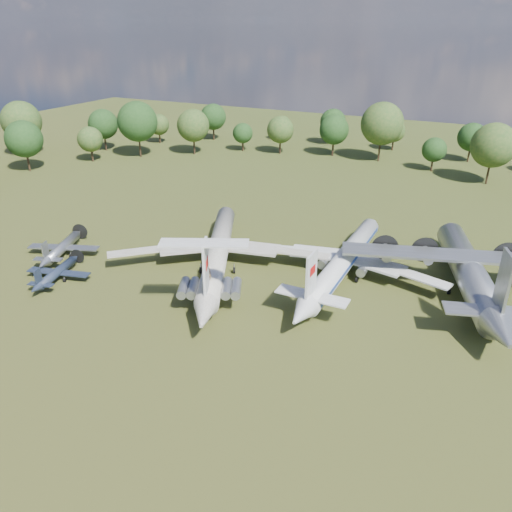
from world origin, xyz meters
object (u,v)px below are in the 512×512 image
at_px(person_on_il62, 209,274).
at_px(small_prop_northwest, 62,250).
at_px(small_prop_west, 57,275).
at_px(il62_airliner, 218,255).
at_px(tu104_jet, 344,264).
at_px(an12_transport, 468,275).

bearing_deg(person_on_il62, small_prop_northwest, -41.04).
distance_m(small_prop_west, person_on_il62, 25.91).
distance_m(il62_airliner, small_prop_northwest, 27.00).
height_order(small_prop_northwest, person_on_il62, person_on_il62).
relative_size(tu104_jet, person_on_il62, 23.36).
distance_m(tu104_jet, small_prop_west, 44.03).
bearing_deg(il62_airliner, tu104_jet, -6.95).
distance_m(tu104_jet, an12_transport, 18.00).
height_order(small_prop_west, small_prop_northwest, small_prop_northwest).
bearing_deg(tu104_jet, il62_airliner, -161.82).
bearing_deg(small_prop_northwest, tu104_jet, -3.43).
height_order(il62_airliner, person_on_il62, person_on_il62).
distance_m(tu104_jet, person_on_il62, 22.39).
xyz_separation_m(small_prop_west, person_on_il62, (25.36, 2.99, 4.42)).
distance_m(il62_airliner, an12_transport, 37.71).
bearing_deg(small_prop_northwest, an12_transport, -5.28).
bearing_deg(small_prop_west, tu104_jet, 13.60).
height_order(tu104_jet, small_prop_west, tu104_jet).
bearing_deg(person_on_il62, tu104_jet, -161.88).
bearing_deg(tu104_jet, person_on_il62, -127.40).
height_order(il62_airliner, an12_transport, an12_transport).
bearing_deg(il62_airliner, small_prop_west, -168.91).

